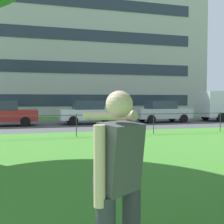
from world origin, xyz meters
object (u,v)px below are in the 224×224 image
car_red_right (3,113)px  car_silver_far_left (162,111)px  person_thrower (118,188)px  apartment_building_background (64,45)px  car_white_center (89,112)px

car_red_right → car_silver_far_left: bearing=-0.0°
person_thrower → car_silver_far_left: 17.82m
car_red_right → car_silver_far_left: 10.61m
car_silver_far_left → apartment_building_background: size_ratio=0.14×
car_red_right → car_white_center: (5.37, 0.06, 0.00)m
car_white_center → car_red_right: bearing=-179.4°
person_thrower → car_red_right: 16.15m
car_white_center → apartment_building_background: bearing=91.2°
car_silver_far_left → person_thrower: bearing=-116.6°
car_red_right → apartment_building_background: 16.82m
person_thrower → car_white_center: person_thrower is taller
car_white_center → apartment_building_background: size_ratio=0.14×
car_white_center → apartment_building_background: apartment_building_background is taller
car_silver_far_left → car_white_center: bearing=179.3°
person_thrower → car_red_right: size_ratio=0.43×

